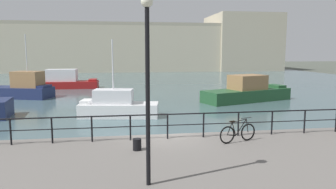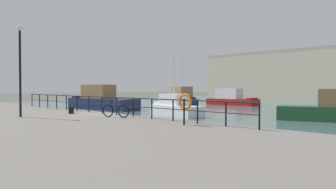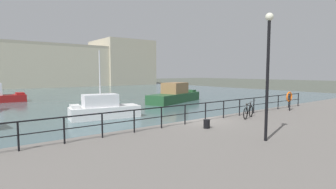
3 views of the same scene
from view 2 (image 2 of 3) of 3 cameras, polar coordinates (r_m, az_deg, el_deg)
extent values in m
plane|color=#4C5147|center=(21.28, -9.95, -5.52)|extent=(240.00, 240.00, 0.00)
cube|color=#476066|center=(45.75, 22.90, -1.97)|extent=(80.00, 60.00, 0.01)
cube|color=slate|center=(18.34, -26.95, -5.39)|extent=(56.00, 13.00, 0.85)
cube|color=navy|center=(37.88, -11.49, -1.61)|extent=(9.75, 3.88, 1.23)
cube|color=#997047|center=(38.42, -12.23, 0.53)|extent=(4.14, 2.50, 1.58)
cube|color=navy|center=(40.98, -15.09, -0.38)|extent=(1.36, 2.06, 0.24)
cube|color=maroon|center=(46.54, 11.27, -1.30)|extent=(7.67, 2.54, 0.87)
cube|color=silver|center=(46.81, 10.76, 0.15)|extent=(3.62, 1.88, 1.49)
cube|color=maroon|center=(44.74, 14.61, -0.71)|extent=(0.96, 1.66, 0.24)
cube|color=navy|center=(42.31, 1.95, -1.40)|extent=(6.35, 4.07, 1.06)
cube|color=#997047|center=(41.57, 2.47, 0.35)|extent=(3.07, 2.46, 1.55)
cube|color=navy|center=(40.12, 3.64, -0.62)|extent=(1.19, 1.79, 0.24)
cylinder|color=silver|center=(41.61, 2.47, 3.86)|extent=(0.10, 0.10, 3.55)
cube|color=white|center=(28.15, 1.49, -2.87)|extent=(5.63, 2.65, 0.94)
cube|color=silver|center=(28.39, 1.03, -0.89)|extent=(2.82, 1.81, 0.97)
cube|color=white|center=(29.94, -1.17, -1.49)|extent=(0.84, 1.39, 0.24)
cylinder|color=silver|center=(28.40, 1.03, 3.55)|extent=(0.10, 0.10, 3.43)
cylinder|color=black|center=(30.47, -22.94, -0.96)|extent=(0.07, 0.07, 1.05)
cylinder|color=black|center=(29.02, -21.79, -1.06)|extent=(0.07, 0.07, 1.05)
cylinder|color=black|center=(27.59, -20.52, -1.16)|extent=(0.07, 0.07, 1.05)
cylinder|color=black|center=(26.17, -19.12, -1.28)|extent=(0.07, 0.07, 1.05)
cylinder|color=black|center=(24.77, -17.55, -1.41)|extent=(0.07, 0.07, 1.05)
cylinder|color=black|center=(23.39, -15.80, -1.55)|extent=(0.07, 0.07, 1.05)
cylinder|color=black|center=(22.03, -13.82, -1.71)|extent=(0.07, 0.07, 1.05)
cylinder|color=black|center=(20.71, -11.60, -1.89)|extent=(0.07, 0.07, 1.05)
cylinder|color=black|center=(19.42, -9.07, -2.09)|extent=(0.07, 0.07, 1.05)
cylinder|color=black|center=(18.17, -6.19, -2.31)|extent=(0.07, 0.07, 1.05)
cylinder|color=black|center=(16.98, -2.89, -2.55)|extent=(0.07, 0.07, 1.05)
cylinder|color=black|center=(15.85, 0.90, -2.82)|extent=(0.07, 0.07, 1.05)
cylinder|color=black|center=(14.80, 5.24, -3.12)|extent=(0.07, 0.07, 1.05)
cylinder|color=black|center=(13.85, 10.21, -3.43)|extent=(0.07, 0.07, 1.05)
cylinder|color=black|center=(13.01, 15.88, -3.76)|extent=(0.07, 0.07, 1.05)
cylinder|color=black|center=(20.68, -11.60, -0.44)|extent=(21.92, 0.06, 0.06)
cylinder|color=black|center=(20.70, -11.60, -1.74)|extent=(21.92, 0.04, 0.04)
torus|color=black|center=(17.61, -7.89, -2.96)|extent=(0.70, 0.27, 0.72)
torus|color=black|center=(18.24, -10.57, -2.83)|extent=(0.70, 0.27, 0.72)
cylinder|color=black|center=(17.81, -8.84, -2.15)|extent=(0.53, 0.20, 0.66)
cylinder|color=black|center=(18.02, -9.76, -2.22)|extent=(0.23, 0.10, 0.58)
cylinder|color=black|center=(17.85, -9.11, -1.22)|extent=(0.70, 0.25, 0.11)
cylinder|color=black|center=(18.11, -10.04, -2.98)|extent=(0.42, 0.16, 0.12)
cylinder|color=black|center=(18.15, -10.30, -2.07)|extent=(0.26, 0.11, 0.51)
cylinder|color=black|center=(17.62, -8.03, -2.05)|extent=(0.14, 0.08, 0.57)
cube|color=black|center=(18.07, -10.02, -1.18)|extent=(0.24, 0.15, 0.05)
cylinder|color=black|center=(17.63, -8.17, -0.97)|extent=(0.50, 0.18, 0.02)
cylinder|color=black|center=(21.18, -16.78, -2.67)|extent=(0.32, 0.32, 0.44)
cylinder|color=black|center=(14.12, 2.86, -3.12)|extent=(0.08, 0.08, 1.15)
torus|color=orange|center=(14.14, 3.03, -1.30)|extent=(0.75, 0.11, 0.75)
cylinder|color=black|center=(19.72, -24.71, 3.33)|extent=(0.12, 0.12, 4.81)
sphere|color=silver|center=(19.98, -24.77, 10.65)|extent=(0.32, 0.32, 0.32)
camera|label=1|loc=(19.35, -49.49, 6.82)|focal=33.64mm
camera|label=3|loc=(28.07, -42.82, 3.20)|focal=27.81mm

